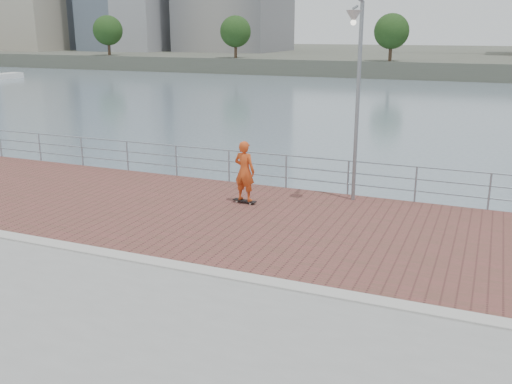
% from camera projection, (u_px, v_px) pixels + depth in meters
% --- Properties ---
extents(water, '(400.00, 400.00, 0.00)m').
position_uv_depth(water, '(221.00, 358.00, 12.63)').
color(water, slate).
rests_on(water, ground).
extents(brick_lane, '(40.00, 6.80, 0.02)m').
position_uv_depth(brick_lane, '(279.00, 223.00, 15.27)').
color(brick_lane, brown).
rests_on(brick_lane, seawall).
extents(curb, '(40.00, 0.40, 0.06)m').
position_uv_depth(curb, '(220.00, 273.00, 12.07)').
color(curb, '#B7B5AD').
rests_on(curb, seawall).
extents(far_shore, '(320.00, 95.00, 2.50)m').
position_uv_depth(far_shore, '(475.00, 57.00, 120.93)').
color(far_shore, '#4C5142').
rests_on(far_shore, ground).
extents(guardrail, '(39.06, 0.06, 1.13)m').
position_uv_depth(guardrail, '(317.00, 171.00, 18.10)').
color(guardrail, '#8C9EA8').
rests_on(guardrail, brick_lane).
extents(street_lamp, '(0.42, 1.23, 5.80)m').
position_uv_depth(street_lamp, '(356.00, 63.00, 15.85)').
color(street_lamp, gray).
rests_on(street_lamp, brick_lane).
extents(skateboard, '(0.75, 0.28, 0.08)m').
position_uv_depth(skateboard, '(245.00, 201.00, 16.99)').
color(skateboard, black).
rests_on(skateboard, brick_lane).
extents(skateboarder, '(0.70, 0.51, 1.79)m').
position_uv_depth(skateboarder, '(245.00, 171.00, 16.74)').
color(skateboarder, '#D54C1C').
rests_on(skateboarder, skateboard).
extents(shoreline_trees, '(109.59, 5.20, 6.94)m').
position_uv_depth(shoreline_trees, '(331.00, 33.00, 86.19)').
color(shoreline_trees, '#473323').
rests_on(shoreline_trees, far_shore).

